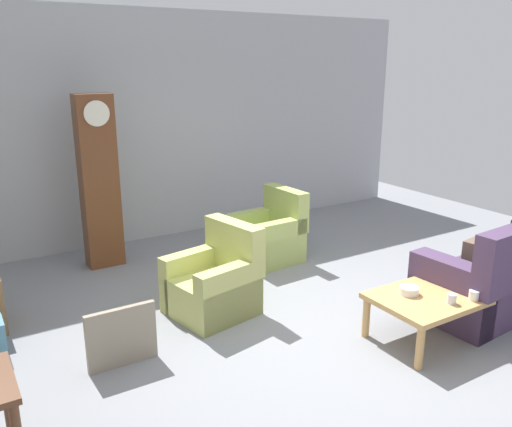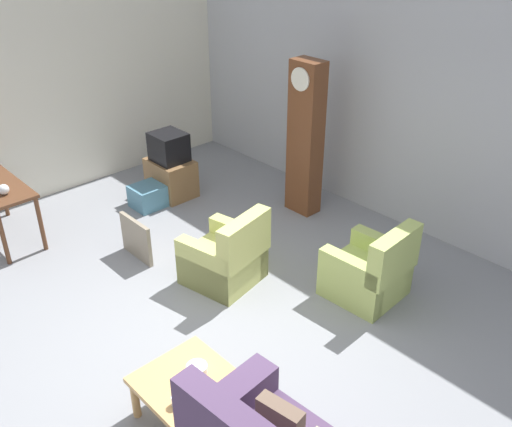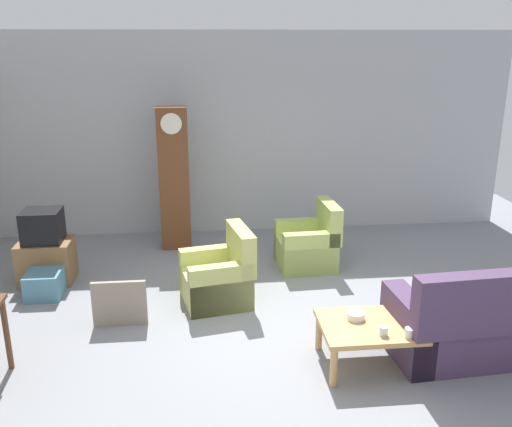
{
  "view_description": "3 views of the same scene",
  "coord_description": "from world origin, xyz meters",
  "px_view_note": "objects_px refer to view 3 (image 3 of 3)",
  "views": [
    {
      "loc": [
        -2.9,
        -3.59,
        2.51
      ],
      "look_at": [
        -0.01,
        1.12,
        0.91
      ],
      "focal_mm": 37.04,
      "sensor_mm": 36.0,
      "label": 1
    },
    {
      "loc": [
        3.53,
        -2.55,
        3.93
      ],
      "look_at": [
        -0.42,
        1.14,
        0.89
      ],
      "focal_mm": 39.72,
      "sensor_mm": 36.0,
      "label": 2
    },
    {
      "loc": [
        -0.84,
        -5.35,
        3.1
      ],
      "look_at": [
        -0.17,
        1.21,
        1.01
      ],
      "focal_mm": 39.29,
      "sensor_mm": 36.0,
      "label": 3
    }
  ],
  "objects_px": {
    "tv_stand_cabinet": "(47,261)",
    "cup_blue_rimmed": "(383,331)",
    "couch_floral": "(497,322)",
    "grandfather_clock": "(174,179)",
    "coffee_table_wood": "(369,330)",
    "armchair_olive_near": "(220,278)",
    "bowl_white_stacked": "(356,316)",
    "tv_crt": "(42,226)",
    "armchair_olive_far": "(309,246)",
    "framed_picture_leaning": "(120,304)",
    "cup_white_porcelain": "(409,333)",
    "storage_box_blue": "(45,284)"
  },
  "relations": [
    {
      "from": "tv_crt",
      "to": "armchair_olive_far",
      "type": "bearing_deg",
      "value": 2.32
    },
    {
      "from": "coffee_table_wood",
      "to": "armchair_olive_near",
      "type": "bearing_deg",
      "value": 132.57
    },
    {
      "from": "bowl_white_stacked",
      "to": "cup_blue_rimmed",
      "type": "bearing_deg",
      "value": -62.72
    },
    {
      "from": "tv_crt",
      "to": "cup_white_porcelain",
      "type": "xyz_separation_m",
      "value": [
        3.93,
        -2.64,
        -0.28
      ]
    },
    {
      "from": "grandfather_clock",
      "to": "tv_crt",
      "type": "height_order",
      "value": "grandfather_clock"
    },
    {
      "from": "armchair_olive_near",
      "to": "cup_white_porcelain",
      "type": "height_order",
      "value": "armchair_olive_near"
    },
    {
      "from": "armchair_olive_near",
      "to": "framed_picture_leaning",
      "type": "distance_m",
      "value": 1.23
    },
    {
      "from": "armchair_olive_near",
      "to": "cup_white_porcelain",
      "type": "xyz_separation_m",
      "value": [
        1.69,
        -1.8,
        0.18
      ]
    },
    {
      "from": "framed_picture_leaning",
      "to": "cup_blue_rimmed",
      "type": "bearing_deg",
      "value": -25.92
    },
    {
      "from": "tv_crt",
      "to": "cup_blue_rimmed",
      "type": "bearing_deg",
      "value": -34.87
    },
    {
      "from": "couch_floral",
      "to": "bowl_white_stacked",
      "type": "bearing_deg",
      "value": 177.55
    },
    {
      "from": "grandfather_clock",
      "to": "cup_blue_rimmed",
      "type": "distance_m",
      "value": 4.25
    },
    {
      "from": "armchair_olive_near",
      "to": "cup_blue_rimmed",
      "type": "relative_size",
      "value": 10.31
    },
    {
      "from": "couch_floral",
      "to": "grandfather_clock",
      "type": "height_order",
      "value": "grandfather_clock"
    },
    {
      "from": "framed_picture_leaning",
      "to": "bowl_white_stacked",
      "type": "xyz_separation_m",
      "value": [
        2.42,
        -0.93,
        0.21
      ]
    },
    {
      "from": "cup_white_porcelain",
      "to": "bowl_white_stacked",
      "type": "distance_m",
      "value": 0.56
    },
    {
      "from": "tv_crt",
      "to": "tv_stand_cabinet",
      "type": "bearing_deg",
      "value": 0.0
    },
    {
      "from": "armchair_olive_far",
      "to": "framed_picture_leaning",
      "type": "bearing_deg",
      "value": -148.88
    },
    {
      "from": "coffee_table_wood",
      "to": "grandfather_clock",
      "type": "distance_m",
      "value": 4.04
    },
    {
      "from": "cup_white_porcelain",
      "to": "storage_box_blue",
      "type": "bearing_deg",
      "value": 150.63
    },
    {
      "from": "coffee_table_wood",
      "to": "bowl_white_stacked",
      "type": "bearing_deg",
      "value": 134.63
    },
    {
      "from": "couch_floral",
      "to": "cup_blue_rimmed",
      "type": "bearing_deg",
      "value": -167.9
    },
    {
      "from": "couch_floral",
      "to": "cup_blue_rimmed",
      "type": "distance_m",
      "value": 1.31
    },
    {
      "from": "tv_stand_cabinet",
      "to": "cup_blue_rimmed",
      "type": "height_order",
      "value": "tv_stand_cabinet"
    },
    {
      "from": "grandfather_clock",
      "to": "storage_box_blue",
      "type": "height_order",
      "value": "grandfather_clock"
    },
    {
      "from": "armchair_olive_far",
      "to": "cup_white_porcelain",
      "type": "height_order",
      "value": "armchair_olive_far"
    },
    {
      "from": "grandfather_clock",
      "to": "coffee_table_wood",
      "type": "bearing_deg",
      "value": -60.12
    },
    {
      "from": "bowl_white_stacked",
      "to": "cup_white_porcelain",
      "type": "bearing_deg",
      "value": -44.31
    },
    {
      "from": "framed_picture_leaning",
      "to": "tv_crt",
      "type": "bearing_deg",
      "value": 130.04
    },
    {
      "from": "framed_picture_leaning",
      "to": "cup_blue_rimmed",
      "type": "relative_size",
      "value": 6.71
    },
    {
      "from": "cup_white_porcelain",
      "to": "cup_blue_rimmed",
      "type": "height_order",
      "value": "cup_white_porcelain"
    },
    {
      "from": "armchair_olive_near",
      "to": "armchair_olive_far",
      "type": "height_order",
      "value": "same"
    },
    {
      "from": "couch_floral",
      "to": "grandfather_clock",
      "type": "relative_size",
      "value": 1.01
    },
    {
      "from": "coffee_table_wood",
      "to": "cup_blue_rimmed",
      "type": "bearing_deg",
      "value": -74.6
    },
    {
      "from": "armchair_olive_near",
      "to": "tv_crt",
      "type": "xyz_separation_m",
      "value": [
        -2.24,
        0.84,
        0.46
      ]
    },
    {
      "from": "storage_box_blue",
      "to": "cup_white_porcelain",
      "type": "xyz_separation_m",
      "value": [
        3.85,
        -2.17,
        0.32
      ]
    },
    {
      "from": "tv_crt",
      "to": "bowl_white_stacked",
      "type": "distance_m",
      "value": 4.19
    },
    {
      "from": "framed_picture_leaning",
      "to": "bowl_white_stacked",
      "type": "bearing_deg",
      "value": -20.93
    },
    {
      "from": "cup_blue_rimmed",
      "to": "bowl_white_stacked",
      "type": "distance_m",
      "value": 0.38
    },
    {
      "from": "tv_crt",
      "to": "bowl_white_stacked",
      "type": "xyz_separation_m",
      "value": [
        3.53,
        -2.25,
        -0.29
      ]
    },
    {
      "from": "coffee_table_wood",
      "to": "cup_blue_rimmed",
      "type": "relative_size",
      "value": 10.74
    },
    {
      "from": "coffee_table_wood",
      "to": "storage_box_blue",
      "type": "relative_size",
      "value": 2.09
    },
    {
      "from": "cup_white_porcelain",
      "to": "tv_stand_cabinet",
      "type": "bearing_deg",
      "value": 146.14
    },
    {
      "from": "tv_stand_cabinet",
      "to": "couch_floral",
      "type": "bearing_deg",
      "value": -24.9
    },
    {
      "from": "coffee_table_wood",
      "to": "cup_blue_rimmed",
      "type": "xyz_separation_m",
      "value": [
        0.06,
        -0.22,
        0.11
      ]
    },
    {
      "from": "armchair_olive_far",
      "to": "tv_stand_cabinet",
      "type": "height_order",
      "value": "armchair_olive_far"
    },
    {
      "from": "coffee_table_wood",
      "to": "tv_stand_cabinet",
      "type": "bearing_deg",
      "value": 147.06
    },
    {
      "from": "couch_floral",
      "to": "bowl_white_stacked",
      "type": "xyz_separation_m",
      "value": [
        -1.44,
        0.06,
        0.12
      ]
    },
    {
      "from": "framed_picture_leaning",
      "to": "bowl_white_stacked",
      "type": "relative_size",
      "value": 3.36
    },
    {
      "from": "couch_floral",
      "to": "tv_stand_cabinet",
      "type": "distance_m",
      "value": 5.48
    }
  ]
}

